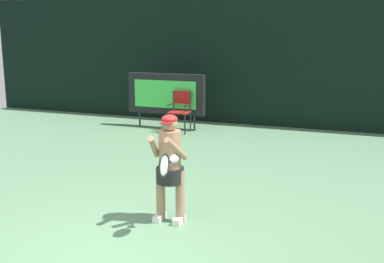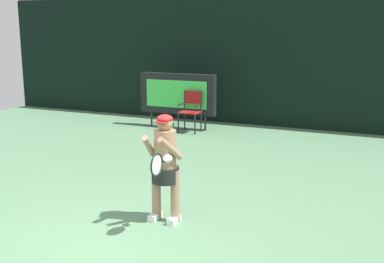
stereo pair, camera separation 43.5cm
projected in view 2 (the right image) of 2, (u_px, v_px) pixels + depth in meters
ground at (90, 258)px, 5.70m from camera, size 18.00×22.00×0.03m
backdrop_screen at (275, 61)px, 13.08m from camera, size 18.00×0.12×3.66m
scoreboard at (178, 94)px, 13.03m from camera, size 2.20×0.21×1.50m
umpire_chair at (191, 109)px, 12.57m from camera, size 0.52×0.44×1.08m
water_bottle at (173, 127)px, 12.65m from camera, size 0.07×0.07×0.27m
tennis_player at (165, 163)px, 6.64m from camera, size 0.52×0.59×1.54m
tennis_racket at (157, 164)px, 6.13m from camera, size 0.03×0.60×0.31m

